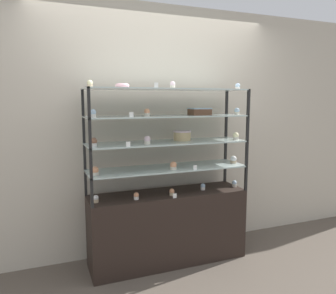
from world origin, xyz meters
The scene contains 32 objects.
ground_plane centered at (0.00, 0.00, 0.00)m, with size 20.00×20.00×0.00m, color brown.
back_wall centered at (0.00, 0.36, 1.30)m, with size 8.00×0.05×2.60m.
display_base centered at (0.00, 0.00, 0.36)m, with size 1.57×0.43×0.71m.
display_riser_lower centered at (0.00, 0.00, 0.95)m, with size 1.57×0.43×0.25m.
display_riser_middle centered at (0.00, 0.00, 1.21)m, with size 1.57×0.43×0.25m.
display_riser_upper centered at (0.00, 0.00, 1.46)m, with size 1.57×0.43×0.25m.
display_riser_top centered at (0.00, 0.00, 1.72)m, with size 1.57×0.43×0.25m.
layer_cake_centerpiece centered at (0.18, 0.06, 1.27)m, with size 0.18×0.18×0.10m.
sheet_cake_frosted centered at (0.35, 0.03, 1.51)m, with size 0.20×0.16×0.07m.
cupcake_0 centered at (-0.72, -0.06, 0.75)m, with size 0.05×0.05×0.07m.
cupcake_1 centered at (-0.35, -0.10, 0.75)m, with size 0.05×0.05×0.07m.
cupcake_2 centered at (0.00, -0.10, 0.75)m, with size 0.05×0.05×0.07m.
cupcake_3 centered at (0.37, -0.03, 0.75)m, with size 0.05×0.05×0.07m.
cupcake_4 centered at (0.74, -0.04, 0.75)m, with size 0.05×0.05×0.07m.
price_tag_0 centered at (-0.01, -0.19, 0.74)m, with size 0.04×0.00×0.04m.
cupcake_5 centered at (-0.72, -0.08, 1.00)m, with size 0.06×0.06×0.08m.
cupcake_6 centered at (0.01, -0.10, 1.00)m, with size 0.06×0.06×0.08m.
cupcake_7 centered at (0.73, -0.03, 1.00)m, with size 0.06×0.06×0.08m.
price_tag_1 centered at (0.20, -0.19, 0.99)m, with size 0.04×0.00×0.04m.
cupcake_8 centered at (-0.72, -0.05, 1.26)m, with size 0.06×0.06×0.07m.
cupcake_9 centered at (-0.24, -0.08, 1.26)m, with size 0.06×0.06×0.07m.
cupcake_10 centered at (0.71, -0.09, 1.26)m, with size 0.06×0.06×0.07m.
price_tag_2 centered at (-0.45, -0.19, 1.24)m, with size 0.04×0.00×0.04m.
cupcake_11 centered at (-0.72, -0.10, 1.51)m, with size 0.05×0.05×0.07m.
cupcake_12 centered at (-0.23, -0.06, 1.51)m, with size 0.05×0.05×0.07m.
cupcake_13 centered at (0.74, -0.06, 1.51)m, with size 0.05×0.05×0.07m.
price_tag_3 centered at (-0.41, -0.19, 1.50)m, with size 0.04×0.00×0.04m.
cupcake_14 centered at (-0.73, -0.03, 1.76)m, with size 0.05×0.05×0.06m.
cupcake_15 centered at (0.00, -0.12, 1.76)m, with size 0.05×0.05×0.06m.
cupcake_16 centered at (0.72, -0.08, 1.76)m, with size 0.05×0.05×0.06m.
price_tag_4 centered at (-0.19, -0.19, 1.75)m, with size 0.04×0.00×0.04m.
donut_glazed centered at (-0.44, 0.02, 1.75)m, with size 0.13×0.13×0.04m.
Camera 1 is at (-1.15, -2.93, 1.61)m, focal length 35.00 mm.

